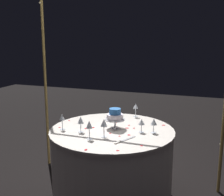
% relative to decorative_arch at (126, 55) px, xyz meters
% --- Properties ---
extents(ground_plane, '(12.00, 12.00, 0.00)m').
position_rel_decorative_arch_xyz_m(ground_plane, '(0.00, -0.50, -1.56)').
color(ground_plane, black).
extents(decorative_arch, '(2.33, 0.06, 2.38)m').
position_rel_decorative_arch_xyz_m(decorative_arch, '(0.00, 0.00, 0.00)').
color(decorative_arch, olive).
rests_on(decorative_arch, ground).
extents(main_table, '(1.35, 1.35, 0.79)m').
position_rel_decorative_arch_xyz_m(main_table, '(0.00, -0.50, -1.17)').
color(main_table, silver).
rests_on(main_table, ground).
extents(tiered_cake, '(0.22, 0.22, 0.22)m').
position_rel_decorative_arch_xyz_m(tiered_cake, '(0.02, -0.45, -0.63)').
color(tiered_cake, silver).
rests_on(tiered_cake, main_table).
extents(wine_glass_0, '(0.07, 0.07, 0.19)m').
position_rel_decorative_arch_xyz_m(wine_glass_0, '(0.01, -0.76, -0.63)').
color(wine_glass_0, silver).
rests_on(wine_glass_0, main_table).
extents(wine_glass_1, '(0.06, 0.06, 0.19)m').
position_rel_decorative_arch_xyz_m(wine_glass_1, '(-0.11, -0.86, -0.63)').
color(wine_glass_1, silver).
rests_on(wine_glass_1, main_table).
extents(wine_glass_2, '(0.07, 0.07, 0.17)m').
position_rel_decorative_arch_xyz_m(wine_glass_2, '(-0.28, -0.70, -0.65)').
color(wine_glass_2, silver).
rests_on(wine_glass_2, main_table).
extents(wine_glass_3, '(0.07, 0.07, 0.14)m').
position_rel_decorative_arch_xyz_m(wine_glass_3, '(0.32, -0.48, -0.67)').
color(wine_glass_3, silver).
rests_on(wine_glass_3, main_table).
extents(wine_glass_4, '(0.06, 0.06, 0.18)m').
position_rel_decorative_arch_xyz_m(wine_glass_4, '(-0.50, -0.69, -0.64)').
color(wine_glass_4, silver).
rests_on(wine_glass_4, main_table).
extents(wine_glass_5, '(0.06, 0.06, 0.17)m').
position_rel_decorative_arch_xyz_m(wine_glass_5, '(0.11, 0.07, -0.64)').
color(wine_glass_5, silver).
rests_on(wine_glass_5, main_table).
extents(wine_glass_6, '(0.07, 0.07, 0.16)m').
position_rel_decorative_arch_xyz_m(wine_glass_6, '(0.45, -0.46, -0.66)').
color(wine_glass_6, silver).
rests_on(wine_glass_6, main_table).
extents(cake_knife, '(0.14, 0.28, 0.01)m').
position_rel_decorative_arch_xyz_m(cake_knife, '(0.23, -0.79, -0.77)').
color(cake_knife, silver).
rests_on(cake_knife, main_table).
extents(rose_petal_0, '(0.03, 0.03, 0.00)m').
position_rel_decorative_arch_xyz_m(rose_petal_0, '(-0.04, -0.27, -0.77)').
color(rose_petal_0, red).
rests_on(rose_petal_0, main_table).
extents(rose_petal_1, '(0.03, 0.04, 0.00)m').
position_rel_decorative_arch_xyz_m(rose_petal_1, '(0.13, -0.30, -0.77)').
color(rose_petal_1, red).
rests_on(rose_petal_1, main_table).
extents(rose_petal_2, '(0.05, 0.04, 0.00)m').
position_rel_decorative_arch_xyz_m(rose_petal_2, '(-0.28, -0.57, -0.77)').
color(rose_petal_2, red).
rests_on(rose_petal_2, main_table).
extents(rose_petal_3, '(0.04, 0.04, 0.00)m').
position_rel_decorative_arch_xyz_m(rose_petal_3, '(0.14, -0.41, -0.77)').
color(rose_petal_3, red).
rests_on(rose_petal_3, main_table).
extents(rose_petal_4, '(0.04, 0.04, 0.00)m').
position_rel_decorative_arch_xyz_m(rose_petal_4, '(-0.42, -0.41, -0.77)').
color(rose_petal_4, red).
rests_on(rose_petal_4, main_table).
extents(rose_petal_5, '(0.05, 0.04, 0.00)m').
position_rel_decorative_arch_xyz_m(rose_petal_5, '(0.50, -0.16, -0.77)').
color(rose_petal_5, red).
rests_on(rose_petal_5, main_table).
extents(rose_petal_6, '(0.03, 0.02, 0.00)m').
position_rel_decorative_arch_xyz_m(rose_petal_6, '(-0.57, -0.64, -0.77)').
color(rose_petal_6, red).
rests_on(rose_petal_6, main_table).
extents(rose_petal_7, '(0.03, 0.02, 0.00)m').
position_rel_decorative_arch_xyz_m(rose_petal_7, '(0.14, -0.68, -0.77)').
color(rose_petal_7, red).
rests_on(rose_petal_7, main_table).
extents(rose_petal_8, '(0.03, 0.03, 0.00)m').
position_rel_decorative_arch_xyz_m(rose_petal_8, '(-0.59, -0.37, -0.77)').
color(rose_petal_8, red).
rests_on(rose_petal_8, main_table).
extents(rose_petal_9, '(0.03, 0.03, 0.00)m').
position_rel_decorative_arch_xyz_m(rose_petal_9, '(0.25, -1.04, -0.77)').
color(rose_petal_9, red).
rests_on(rose_petal_9, main_table).
extents(rose_petal_10, '(0.03, 0.03, 0.00)m').
position_rel_decorative_arch_xyz_m(rose_petal_10, '(0.42, -0.86, -0.77)').
color(rose_petal_10, red).
rests_on(rose_petal_10, main_table).
extents(rose_petal_11, '(0.04, 0.03, 0.00)m').
position_rel_decorative_arch_xyz_m(rose_petal_11, '(-0.09, 0.03, -0.77)').
color(rose_petal_11, red).
rests_on(rose_petal_11, main_table).
extents(rose_petal_12, '(0.03, 0.04, 0.00)m').
position_rel_decorative_arch_xyz_m(rose_petal_12, '(-0.21, -0.52, -0.77)').
color(rose_petal_12, red).
rests_on(rose_petal_12, main_table).
extents(rose_petal_13, '(0.03, 0.03, 0.00)m').
position_rel_decorative_arch_xyz_m(rose_petal_13, '(0.03, -0.63, -0.77)').
color(rose_petal_13, red).
rests_on(rose_petal_13, main_table).
extents(rose_petal_14, '(0.03, 0.04, 0.00)m').
position_rel_decorative_arch_xyz_m(rose_petal_14, '(-0.02, -1.12, -0.77)').
color(rose_petal_14, red).
rests_on(rose_petal_14, main_table).
extents(rose_petal_15, '(0.04, 0.04, 0.00)m').
position_rel_decorative_arch_xyz_m(rose_petal_15, '(0.23, -0.61, -0.77)').
color(rose_petal_15, red).
rests_on(rose_petal_15, main_table).
extents(rose_petal_16, '(0.03, 0.03, 0.00)m').
position_rel_decorative_arch_xyz_m(rose_petal_16, '(0.21, -0.38, -0.77)').
color(rose_petal_16, red).
rests_on(rose_petal_16, main_table).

